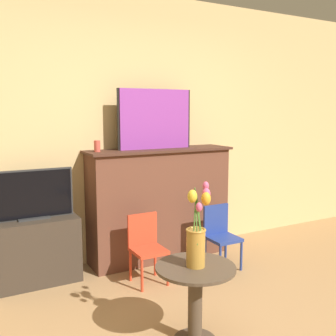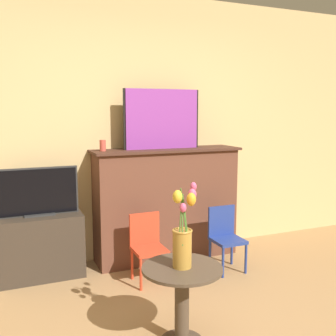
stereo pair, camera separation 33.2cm
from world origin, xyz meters
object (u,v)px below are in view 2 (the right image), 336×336
object	(u,v)px
chair_red	(147,244)
tv_monitor	(39,192)
painting	(162,119)
vase_tulips	(183,237)
chair_blue	(225,235)

from	to	relation	value
chair_red	tv_monitor	bearing A→B (deg)	152.28
painting	chair_red	distance (m)	1.25
tv_monitor	chair_red	bearing A→B (deg)	-27.72
painting	vase_tulips	world-z (taller)	painting
chair_blue	tv_monitor	bearing A→B (deg)	163.08
tv_monitor	chair_red	xyz separation A→B (m)	(0.88, -0.46, -0.45)
painting	vase_tulips	bearing A→B (deg)	-107.05
vase_tulips	tv_monitor	bearing A→B (deg)	116.88
chair_blue	vase_tulips	bearing A→B (deg)	-132.69
chair_red	vase_tulips	bearing A→B (deg)	-96.91
tv_monitor	chair_blue	bearing A→B (deg)	-16.92
painting	tv_monitor	distance (m)	1.38
tv_monitor	chair_red	size ratio (longest dim) A/B	1.15
painting	chair_red	world-z (taller)	painting
chair_red	chair_blue	xyz separation A→B (m)	(0.78, -0.04, 0.00)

